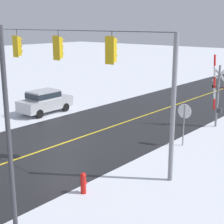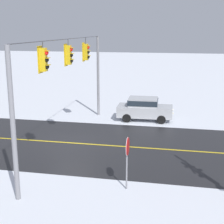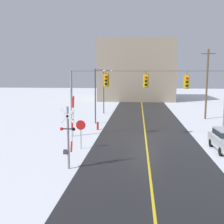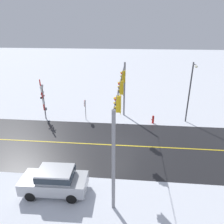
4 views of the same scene
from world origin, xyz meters
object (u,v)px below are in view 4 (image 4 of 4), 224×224
(stop_sign, at_px, (85,105))
(fire_hydrant, at_px, (153,119))
(parked_car_silver, at_px, (55,180))
(railroad_crossing, at_px, (43,100))
(streetlamp_near, at_px, (191,88))

(stop_sign, bearing_deg, fire_hydrant, 88.06)
(stop_sign, bearing_deg, parked_car_silver, 2.30)
(stop_sign, relative_size, fire_hydrant, 2.67)
(railroad_crossing, xyz_separation_m, parked_car_silver, (11.19, 5.07, -1.33))
(streetlamp_near, xyz_separation_m, fire_hydrant, (0.58, -3.64, -3.45))
(parked_car_silver, distance_m, fire_hydrant, 13.17)
(parked_car_silver, relative_size, streetlamp_near, 0.65)
(railroad_crossing, height_order, fire_hydrant, railroad_crossing)
(parked_car_silver, xyz_separation_m, fire_hydrant, (-11.13, 7.03, -0.49))
(stop_sign, relative_size, railroad_crossing, 0.51)
(railroad_crossing, xyz_separation_m, fire_hydrant, (0.06, 12.11, -1.81))
(stop_sign, height_order, parked_car_silver, stop_sign)
(streetlamp_near, bearing_deg, stop_sign, -88.34)
(parked_car_silver, relative_size, fire_hydrant, 4.82)
(fire_hydrant, bearing_deg, streetlamp_near, 99.00)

